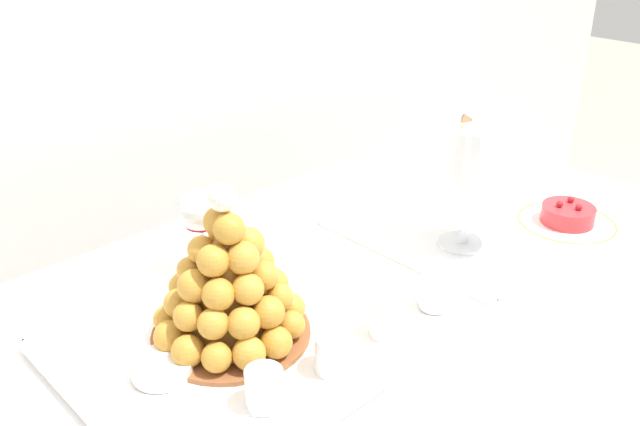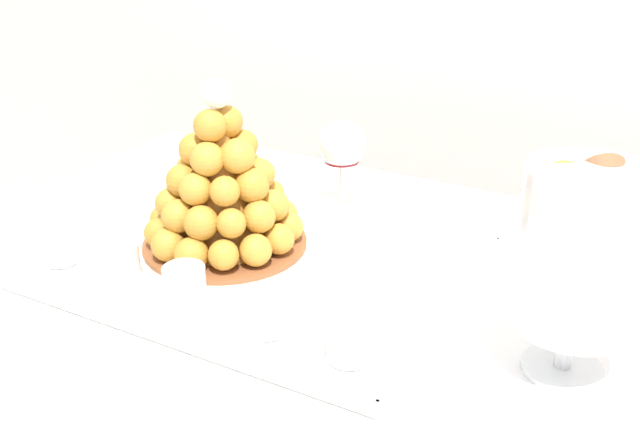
# 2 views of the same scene
# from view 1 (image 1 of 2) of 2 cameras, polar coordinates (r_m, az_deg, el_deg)

# --- Properties ---
(buffet_table) EXTENTS (1.48, 0.95, 0.77)m
(buffet_table) POSITION_cam_1_polar(r_m,az_deg,el_deg) (1.29, 5.31, -9.82)
(buffet_table) COLOR brown
(buffet_table) RESTS_ON ground_plane
(serving_tray) EXTENTS (0.63, 0.44, 0.02)m
(serving_tray) POSITION_cam_1_polar(r_m,az_deg,el_deg) (1.11, -4.07, -9.60)
(serving_tray) COLOR white
(serving_tray) RESTS_ON buffet_table
(croquembouche) EXTENTS (0.25, 0.25, 0.26)m
(croquembouche) POSITION_cam_1_polar(r_m,az_deg,el_deg) (1.04, -7.67, -5.84)
(croquembouche) COLOR brown
(croquembouche) RESTS_ON serving_tray
(dessert_cup_mid_left) EXTENTS (0.05, 0.05, 0.06)m
(dessert_cup_mid_left) POSITION_cam_1_polar(r_m,az_deg,el_deg) (0.95, -4.66, -14.42)
(dessert_cup_mid_left) COLOR silver
(dessert_cup_mid_left) RESTS_ON serving_tray
(dessert_cup_centre) EXTENTS (0.06, 0.06, 0.06)m
(dessert_cup_centre) POSITION_cam_1_polar(r_m,az_deg,el_deg) (1.00, 1.15, -11.71)
(dessert_cup_centre) COLOR silver
(dessert_cup_centre) RESTS_ON serving_tray
(dessert_cup_mid_right) EXTENTS (0.06, 0.06, 0.05)m
(dessert_cup_mid_right) POSITION_cam_1_polar(r_m,az_deg,el_deg) (1.08, 5.60, -8.89)
(dessert_cup_mid_right) COLOR silver
(dessert_cup_mid_right) RESTS_ON serving_tray
(dessert_cup_right) EXTENTS (0.05, 0.05, 0.05)m
(dessert_cup_right) POSITION_cam_1_polar(r_m,az_deg,el_deg) (1.15, 9.61, -6.63)
(dessert_cup_right) COLOR silver
(dessert_cup_right) RESTS_ON serving_tray
(creme_brulee_ramekin) EXTENTS (0.09, 0.09, 0.02)m
(creme_brulee_ramekin) POSITION_cam_1_polar(r_m,az_deg,el_deg) (1.03, -13.02, -12.38)
(creme_brulee_ramekin) COLOR white
(creme_brulee_ramekin) RESTS_ON serving_tray
(macaron_goblet) EXTENTS (0.14, 0.14, 0.27)m
(macaron_goblet) POSITION_cam_1_polar(r_m,az_deg,el_deg) (1.32, 12.32, 3.38)
(macaron_goblet) COLOR white
(macaron_goblet) RESTS_ON buffet_table
(fruit_tart_plate) EXTENTS (0.21, 0.21, 0.06)m
(fruit_tart_plate) POSITION_cam_1_polar(r_m,az_deg,el_deg) (1.51, 19.90, -0.43)
(fruit_tart_plate) COLOR white
(fruit_tart_plate) RESTS_ON buffet_table
(wine_glass) EXTENTS (0.08, 0.08, 0.16)m
(wine_glass) POSITION_cam_1_polar(r_m,az_deg,el_deg) (1.23, -9.93, 0.01)
(wine_glass) COLOR silver
(wine_glass) RESTS_ON buffet_table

